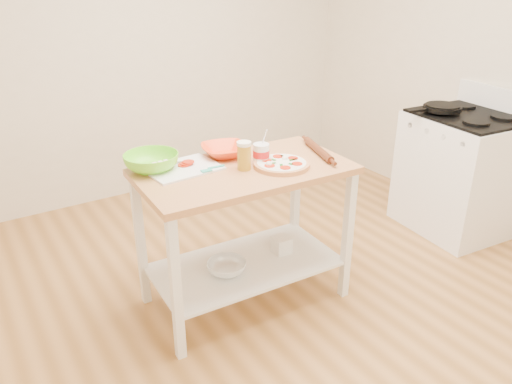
{
  "coord_description": "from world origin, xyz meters",
  "views": [
    {
      "loc": [
        -1.66,
        -2.01,
        1.95
      ],
      "look_at": [
        -0.22,
        0.21,
        0.75
      ],
      "focal_mm": 35.0,
      "sensor_mm": 36.0,
      "label": 1
    }
  ],
  "objects_px": {
    "gas_stove": "(459,173)",
    "cutting_board": "(182,168)",
    "spatula": "(212,169)",
    "knife": "(164,164)",
    "pizza": "(281,164)",
    "shelf_glass_bowl": "(227,267)",
    "beer_pint": "(244,156)",
    "shelf_bin": "(281,245)",
    "rolling_pin": "(318,150)",
    "green_bowl": "(151,162)",
    "yogurt_tub": "(261,153)",
    "prep_island": "(245,207)",
    "orange_bowl": "(225,151)",
    "skillet": "(441,108)"
  },
  "relations": [
    {
      "from": "gas_stove",
      "to": "cutting_board",
      "type": "distance_m",
      "value": 2.3
    },
    {
      "from": "spatula",
      "to": "knife",
      "type": "relative_size",
      "value": 0.57
    },
    {
      "from": "gas_stove",
      "to": "pizza",
      "type": "bearing_deg",
      "value": -174.18
    },
    {
      "from": "gas_stove",
      "to": "pizza",
      "type": "distance_m",
      "value": 1.8
    },
    {
      "from": "shelf_glass_bowl",
      "to": "beer_pint",
      "type": "bearing_deg",
      "value": 5.78
    },
    {
      "from": "shelf_bin",
      "to": "gas_stove",
      "type": "bearing_deg",
      "value": -2.44
    },
    {
      "from": "rolling_pin",
      "to": "shelf_glass_bowl",
      "type": "bearing_deg",
      "value": 179.12
    },
    {
      "from": "green_bowl",
      "to": "yogurt_tub",
      "type": "bearing_deg",
      "value": -22.3
    },
    {
      "from": "rolling_pin",
      "to": "prep_island",
      "type": "bearing_deg",
      "value": 175.55
    },
    {
      "from": "beer_pint",
      "to": "pizza",
      "type": "bearing_deg",
      "value": -21.33
    },
    {
      "from": "orange_bowl",
      "to": "pizza",
      "type": "bearing_deg",
      "value": -60.77
    },
    {
      "from": "spatula",
      "to": "rolling_pin",
      "type": "xyz_separation_m",
      "value": [
        0.69,
        -0.1,
        0.01
      ]
    },
    {
      "from": "beer_pint",
      "to": "yogurt_tub",
      "type": "xyz_separation_m",
      "value": [
        0.14,
        0.03,
        -0.02
      ]
    },
    {
      "from": "yogurt_tub",
      "to": "rolling_pin",
      "type": "relative_size",
      "value": 0.53
    },
    {
      "from": "pizza",
      "to": "gas_stove",
      "type": "bearing_deg",
      "value": 0.36
    },
    {
      "from": "spatula",
      "to": "skillet",
      "type": "bearing_deg",
      "value": 5.16
    },
    {
      "from": "beer_pint",
      "to": "gas_stove",
      "type": "bearing_deg",
      "value": -2.01
    },
    {
      "from": "knife",
      "to": "orange_bowl",
      "type": "relative_size",
      "value": 0.97
    },
    {
      "from": "pizza",
      "to": "cutting_board",
      "type": "xyz_separation_m",
      "value": [
        -0.5,
        0.27,
        -0.01
      ]
    },
    {
      "from": "knife",
      "to": "rolling_pin",
      "type": "distance_m",
      "value": 0.94
    },
    {
      "from": "yogurt_tub",
      "to": "shelf_bin",
      "type": "relative_size",
      "value": 1.92
    },
    {
      "from": "orange_bowl",
      "to": "prep_island",
      "type": "bearing_deg",
      "value": -91.6
    },
    {
      "from": "pizza",
      "to": "shelf_glass_bowl",
      "type": "distance_m",
      "value": 0.71
    },
    {
      "from": "prep_island",
      "to": "pizza",
      "type": "distance_m",
      "value": 0.34
    },
    {
      "from": "skillet",
      "to": "spatula",
      "type": "relative_size",
      "value": 2.89
    },
    {
      "from": "yogurt_tub",
      "to": "skillet",
      "type": "bearing_deg",
      "value": 1.96
    },
    {
      "from": "knife",
      "to": "shelf_bin",
      "type": "relative_size",
      "value": 2.52
    },
    {
      "from": "knife",
      "to": "yogurt_tub",
      "type": "height_order",
      "value": "yogurt_tub"
    },
    {
      "from": "cutting_board",
      "to": "shelf_glass_bowl",
      "type": "bearing_deg",
      "value": -56.61
    },
    {
      "from": "gas_stove",
      "to": "spatula",
      "type": "height_order",
      "value": "gas_stove"
    },
    {
      "from": "beer_pint",
      "to": "rolling_pin",
      "type": "bearing_deg",
      "value": -2.67
    },
    {
      "from": "pizza",
      "to": "rolling_pin",
      "type": "relative_size",
      "value": 0.83
    },
    {
      "from": "skillet",
      "to": "beer_pint",
      "type": "relative_size",
      "value": 2.71
    },
    {
      "from": "cutting_board",
      "to": "skillet",
      "type": "bearing_deg",
      "value": -6.62
    },
    {
      "from": "yogurt_tub",
      "to": "cutting_board",
      "type": "bearing_deg",
      "value": 159.85
    },
    {
      "from": "skillet",
      "to": "cutting_board",
      "type": "distance_m",
      "value": 2.12
    },
    {
      "from": "shelf_glass_bowl",
      "to": "shelf_bin",
      "type": "relative_size",
      "value": 2.22
    },
    {
      "from": "yogurt_tub",
      "to": "gas_stove",
      "type": "bearing_deg",
      "value": -3.23
    },
    {
      "from": "prep_island",
      "to": "yogurt_tub",
      "type": "bearing_deg",
      "value": 8.24
    },
    {
      "from": "prep_island",
      "to": "cutting_board",
      "type": "distance_m",
      "value": 0.44
    },
    {
      "from": "knife",
      "to": "green_bowl",
      "type": "bearing_deg",
      "value": -160.56
    },
    {
      "from": "pizza",
      "to": "beer_pint",
      "type": "distance_m",
      "value": 0.23
    },
    {
      "from": "pizza",
      "to": "shelf_bin",
      "type": "height_order",
      "value": "pizza"
    },
    {
      "from": "cutting_board",
      "to": "knife",
      "type": "height_order",
      "value": "cutting_board"
    },
    {
      "from": "prep_island",
      "to": "skillet",
      "type": "xyz_separation_m",
      "value": [
        1.8,
        0.08,
        0.32
      ]
    },
    {
      "from": "skillet",
      "to": "rolling_pin",
      "type": "xyz_separation_m",
      "value": [
        -1.29,
        -0.12,
        -0.05
      ]
    },
    {
      "from": "orange_bowl",
      "to": "shelf_bin",
      "type": "relative_size",
      "value": 2.59
    },
    {
      "from": "beer_pint",
      "to": "shelf_glass_bowl",
      "type": "distance_m",
      "value": 0.7
    },
    {
      "from": "prep_island",
      "to": "beer_pint",
      "type": "distance_m",
      "value": 0.33
    },
    {
      "from": "pizza",
      "to": "green_bowl",
      "type": "relative_size",
      "value": 1.05
    }
  ]
}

